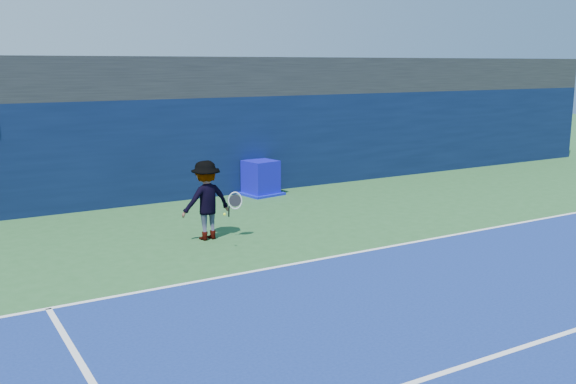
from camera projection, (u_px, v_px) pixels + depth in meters
name	position (u px, v px, depth m)	size (l,w,h in m)	color
ground	(400.00, 310.00, 10.57)	(80.00, 80.00, 0.00)	#285A2B
baseline	(304.00, 262.00, 13.11)	(24.00, 0.10, 0.01)	white
service_line	(495.00, 356.00, 8.88)	(24.00, 0.10, 0.01)	white
stadium_band	(158.00, 77.00, 19.58)	(36.00, 3.00, 1.20)	black
back_wall_assembly	(172.00, 149.00, 19.15)	(36.00, 1.03, 3.00)	#091535
equipment_cart	(261.00, 179.00, 19.84)	(1.28, 1.28, 1.07)	#0F0CAB
tennis_player	(206.00, 200.00, 14.70)	(1.38, 0.78, 1.83)	silver
tennis_ball	(225.00, 214.00, 13.76)	(0.06, 0.06, 0.06)	#D9FA1B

